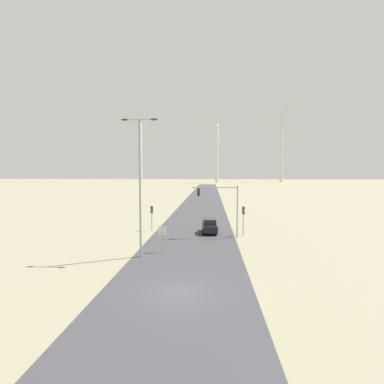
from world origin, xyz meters
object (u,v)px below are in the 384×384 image
Objects in this scene: traffic_light_post_near_left at (152,213)px; traffic_light_post_near_right at (243,214)px; wind_turbine_left at (217,148)px; traffic_light_mast_overhead at (221,200)px; stop_sign_near at (162,234)px; wind_turbine_far_left at (141,147)px; wind_turbine_center at (282,144)px; streetlamp at (140,173)px; car_approaching at (210,226)px.

traffic_light_post_near_right reaches higher than traffic_light_post_near_left.
wind_turbine_left is (12.11, 188.94, 23.59)m from traffic_light_post_near_left.
traffic_light_mast_overhead is (8.97, -3.39, 2.07)m from traffic_light_post_near_left.
stop_sign_near is 0.76× the size of traffic_light_post_near_left.
wind_turbine_center reaches higher than wind_turbine_far_left.
streetlamp is 15.07m from traffic_light_post_near_right.
traffic_light_mast_overhead is at bearing -59.83° from car_approaching.
streetlamp is at bearing -106.07° from wind_turbine_center.
wind_turbine_left is (64.80, -28.20, -3.24)m from wind_turbine_far_left.
streetlamp is at bearing -136.53° from traffic_light_post_near_right.
stop_sign_near is at bearing -73.31° from traffic_light_post_near_left.
wind_turbine_center is at bearing -7.87° from wind_turbine_far_left.
stop_sign_near is (1.72, 1.71, -5.87)m from streetlamp.
wind_turbine_left is at bearing 88.64° from car_approaching.
wind_turbine_left is at bearing 86.95° from streetlamp.
traffic_light_post_near_right is at bearing -104.10° from wind_turbine_center.
wind_turbine_center is (115.49, -15.97, 0.23)m from wind_turbine_far_left.
wind_turbine_center reaches higher than car_approaching.
wind_turbine_left reaches higher than traffic_light_mast_overhead.
traffic_light_mast_overhead is at bearing -20.70° from traffic_light_post_near_left.
wind_turbine_left is (9.01, 199.29, 24.24)m from stop_sign_near.
streetlamp reaches higher than stop_sign_near.
wind_turbine_left is at bearing -23.52° from wind_turbine_far_left.
traffic_light_post_near_left is 0.05× the size of wind_turbine_far_left.
traffic_light_post_near_left is at bearing 106.69° from stop_sign_near.
car_approaching is 0.07× the size of wind_turbine_far_left.
stop_sign_near is 200.97m from wind_turbine_left.
traffic_light_post_near_right reaches higher than stop_sign_near.
traffic_light_post_near_right is (11.71, -2.28, 0.21)m from traffic_light_post_near_left.
traffic_light_mast_overhead is 0.11× the size of wind_turbine_left.
streetlamp is at bearing -131.18° from traffic_light_mast_overhead.
wind_turbine_left is at bearing 86.33° from traffic_light_post_near_left.
wind_turbine_far_left reaches higher than streetlamp.
wind_turbine_far_left is (-60.29, 218.18, 28.29)m from car_approaching.
stop_sign_near is 221.53m from wind_turbine_center.
traffic_light_post_near_right is (8.60, 8.07, 0.86)m from stop_sign_near.
traffic_light_mast_overhead reaches higher than car_approaching.
traffic_light_post_near_right is 211.48m from wind_turbine_center.
wind_turbine_far_left is 1.15× the size of wind_turbine_left.
wind_turbine_far_left is (-55.79, 227.49, 27.48)m from stop_sign_near.
car_approaching is 191.68m from wind_turbine_left.
streetlamp is 13.21m from traffic_light_post_near_left.
wind_turbine_far_left is 116.59m from wind_turbine_center.
wind_turbine_center is (59.70, 211.52, 27.72)m from stop_sign_near.
traffic_light_post_near_left is at bearing 168.98° from traffic_light_post_near_right.
wind_turbine_far_left is (-52.68, 217.14, 26.83)m from traffic_light_post_near_left.
stop_sign_near is 11.83m from traffic_light_post_near_right.
traffic_light_post_near_left is at bearing 172.20° from car_approaching.
wind_turbine_far_left reaches higher than car_approaching.
wind_turbine_center is (62.80, 201.17, 27.06)m from traffic_light_post_near_left.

